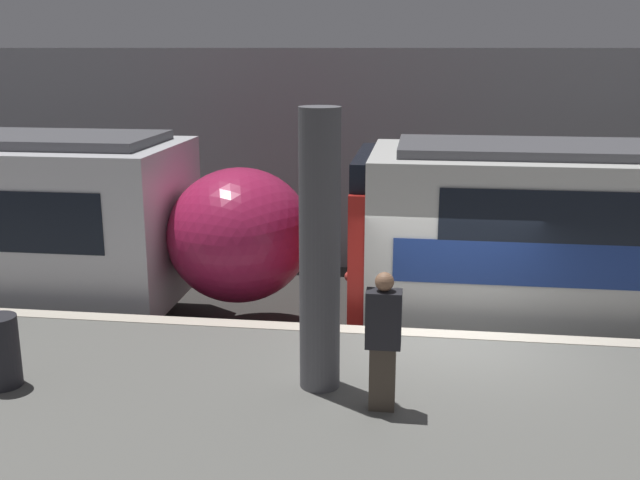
% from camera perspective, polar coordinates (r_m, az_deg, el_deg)
% --- Properties ---
extents(ground_plane, '(120.00, 120.00, 0.00)m').
position_cam_1_polar(ground_plane, '(11.08, 9.61, -11.72)').
color(ground_plane, '#33302D').
extents(platform, '(40.00, 4.95, 1.03)m').
position_cam_1_polar(platform, '(8.65, 10.22, -15.89)').
color(platform, slate).
rests_on(platform, ground).
extents(station_rear_barrier, '(50.00, 0.15, 4.84)m').
position_cam_1_polar(station_rear_barrier, '(16.50, 9.36, 5.80)').
color(station_rear_barrier, '#939399').
rests_on(station_rear_barrier, ground).
extents(support_pillar_near, '(0.46, 0.46, 3.22)m').
position_cam_1_polar(support_pillar_near, '(8.35, -0.02, -0.95)').
color(support_pillar_near, '#56565B').
rests_on(support_pillar_near, platform).
extents(person_waiting, '(0.38, 0.24, 1.55)m').
position_cam_1_polar(person_waiting, '(8.09, 4.84, -7.50)').
color(person_waiting, '#473D33').
rests_on(person_waiting, platform).
extents(trash_bin, '(0.44, 0.44, 0.85)m').
position_cam_1_polar(trash_bin, '(9.49, -23.19, -7.81)').
color(trash_bin, '#232328').
rests_on(trash_bin, platform).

